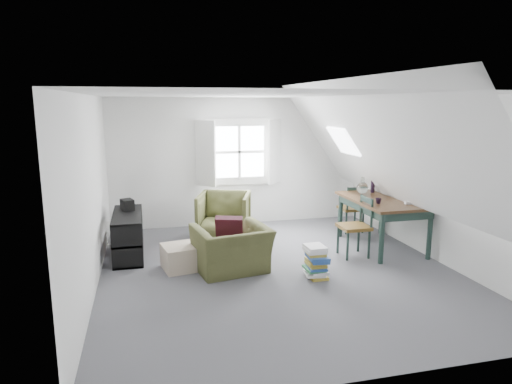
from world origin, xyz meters
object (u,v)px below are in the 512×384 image
object	(u,v)px
armchair_far	(224,238)
ottoman	(182,257)
armchair_near	(232,271)
media_shelf	(128,237)
dining_chair_far	(352,208)
dining_chair_near	(356,226)
magazine_stack	(316,262)
dining_table	(383,205)

from	to	relation	value
armchair_far	ottoman	size ratio (longest dim) A/B	1.72
armchair_near	ottoman	xyz separation A→B (m)	(-0.69, 0.27, 0.18)
armchair_far	media_shelf	world-z (taller)	media_shelf
ottoman	media_shelf	size ratio (longest dim) A/B	0.40
ottoman	dining_chair_far	xyz separation A→B (m)	(3.27, 1.20, 0.29)
ottoman	media_shelf	world-z (taller)	media_shelf
armchair_near	dining_chair_near	world-z (taller)	dining_chair_near
magazine_stack	dining_table	bearing A→B (deg)	33.28
armchair_far	dining_table	bearing A→B (deg)	-6.67
armchair_far	dining_chair_far	size ratio (longest dim) A/B	1.03
dining_table	magazine_stack	bearing A→B (deg)	-150.35
dining_chair_far	magazine_stack	xyz separation A→B (m)	(-1.49, -2.00, -0.24)
armchair_far	armchair_near	bearing A→B (deg)	-77.83
armchair_far	media_shelf	distance (m)	1.79
dining_table	media_shelf	bearing A→B (deg)	168.97
ottoman	dining_chair_near	xyz separation A→B (m)	(2.73, -0.08, 0.32)
ottoman	magazine_stack	bearing A→B (deg)	-23.93
dining_chair_near	media_shelf	size ratio (longest dim) A/B	0.71
dining_table	media_shelf	size ratio (longest dim) A/B	1.24
dining_chair_far	media_shelf	distance (m)	4.07
dining_chair_far	magazine_stack	size ratio (longest dim) A/B	1.96
dining_table	dining_chair_near	size ratio (longest dim) A/B	1.75
armchair_near	dining_chair_far	size ratio (longest dim) A/B	1.15
ottoman	magazine_stack	size ratio (longest dim) A/B	1.17
armchair_far	media_shelf	size ratio (longest dim) A/B	0.68
dining_table	magazine_stack	size ratio (longest dim) A/B	3.66
magazine_stack	armchair_near	bearing A→B (deg)	154.46
dining_table	magazine_stack	xyz separation A→B (m)	(-1.56, -1.03, -0.49)
ottoman	armchair_near	bearing A→B (deg)	-21.30
media_shelf	dining_chair_near	bearing A→B (deg)	-17.79
armchair_far	dining_chair_far	distance (m)	2.45
dining_table	dining_chair_far	world-z (taller)	dining_chair_far
dining_table	media_shelf	xyz separation A→B (m)	(-4.12, 0.54, -0.41)
dining_chair_far	dining_chair_near	size ratio (longest dim) A/B	0.93
ottoman	dining_table	bearing A→B (deg)	4.00
armchair_far	ottoman	distance (m)	1.66
dining_chair_near	dining_chair_far	bearing A→B (deg)	138.37
armchair_near	media_shelf	bearing A→B (deg)	-45.38
armchair_far	magazine_stack	xyz separation A→B (m)	(0.91, -2.19, 0.23)
dining_chair_near	media_shelf	bearing A→B (deg)	-122.18
media_shelf	magazine_stack	bearing A→B (deg)	-35.64
armchair_far	media_shelf	bearing A→B (deg)	-140.68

